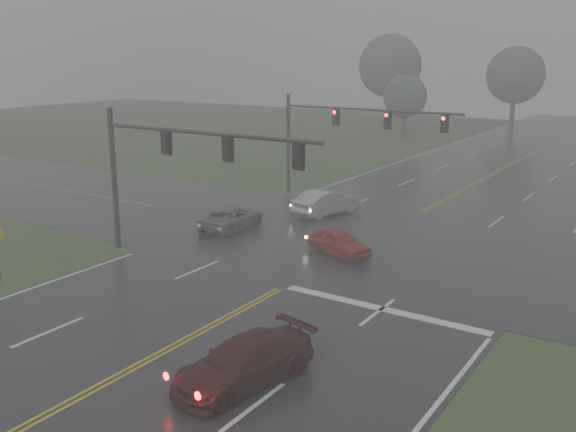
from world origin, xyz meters
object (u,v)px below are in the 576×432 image
Objects in this scene: sedan_silver at (327,215)px; sedan_maroon at (244,383)px; signal_gantry_near at (168,158)px; sedan_red at (338,255)px; car_grey at (232,228)px; signal_gantry_far at (337,127)px.

sedan_maroon is at bearing 128.19° from sedan_silver.
signal_gantry_near reaches higher than sedan_silver.
sedan_red is 7.99m from sedan_silver.
sedan_silver is 6.36m from car_grey.
signal_gantry_near is at bearing -90.66° from signal_gantry_far.
sedan_red is (-3.71, 12.62, 0.00)m from sedan_maroon.
sedan_silver is 1.05× the size of car_grey.
signal_gantry_near is (1.05, -5.98, 4.92)m from car_grey.
sedan_maroon is at bearing 125.89° from car_grey.
signal_gantry_far reaches higher than car_grey.
sedan_silver is (-4.46, 6.63, 0.00)m from sedan_red.
sedan_red is 0.78× the size of sedan_silver.
sedan_silver reaches higher than sedan_maroon.
sedan_silver reaches higher than car_grey.
sedan_red is at bearing 139.14° from sedan_silver.
signal_gantry_far is (-9.83, 23.43, 4.84)m from sedan_maroon.
signal_gantry_near reaches higher than signal_gantry_far.
sedan_red is at bearing 38.49° from signal_gantry_near.
signal_gantry_far is at bearing 125.39° from sedan_maroon.
sedan_silver is at bearing 81.01° from signal_gantry_near.
car_grey is 0.35× the size of signal_gantry_far.
sedan_silver is 0.38× the size of signal_gantry_near.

